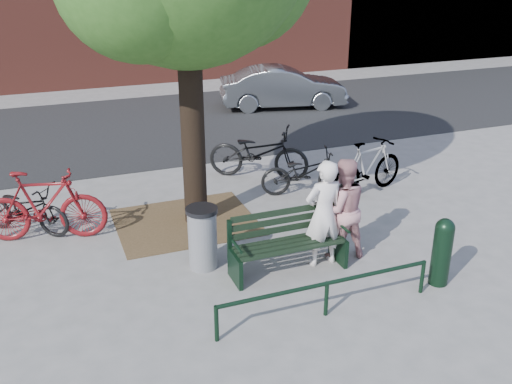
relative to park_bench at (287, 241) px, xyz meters
name	(u,v)px	position (x,y,z in m)	size (l,w,h in m)	color
ground	(288,271)	(0.00, -0.08, -0.48)	(90.00, 90.00, 0.00)	gray
dirt_pit	(186,222)	(-1.00, 2.12, -0.47)	(2.40, 2.00, 0.02)	brown
road	(163,125)	(0.00, 8.42, -0.47)	(40.00, 7.00, 0.01)	black
park_bench	(287,241)	(0.00, 0.00, 0.00)	(1.74, 0.54, 0.97)	black
guard_railing	(327,288)	(0.00, -1.28, -0.08)	(3.06, 0.06, 0.51)	black
person_left	(324,214)	(0.58, -0.03, 0.36)	(0.61, 0.40, 1.67)	silver
person_right	(342,209)	(0.95, 0.07, 0.33)	(0.79, 0.61, 1.62)	tan
bollard	(442,249)	(1.88, -1.16, 0.07)	(0.27, 0.27, 1.02)	black
litter_bin	(203,237)	(-1.14, 0.52, 0.01)	(0.48, 0.48, 0.97)	gray
bicycle_a	(24,208)	(-3.62, 2.73, -0.03)	(0.59, 1.69, 0.89)	black
bicycle_b	(43,206)	(-3.30, 2.33, 0.13)	(0.57, 2.02, 1.21)	#630E11
bicycle_c	(259,153)	(1.00, 3.69, 0.08)	(0.74, 2.12, 1.12)	black
bicycle_d	(368,167)	(2.69, 2.12, 0.07)	(0.52, 1.83, 1.10)	gray
bicycle_e	(304,172)	(1.52, 2.55, -0.03)	(0.60, 1.72, 0.90)	black
parked_car	(283,87)	(3.91, 9.03, 0.15)	(1.33, 3.81, 1.25)	slate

